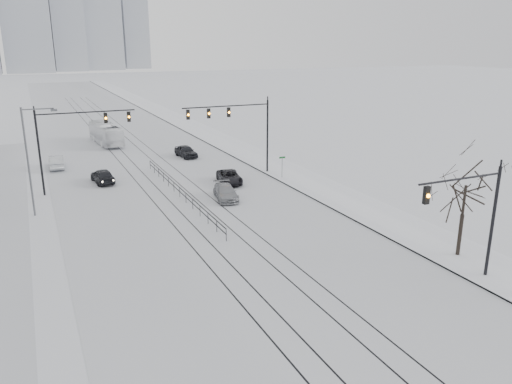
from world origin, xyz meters
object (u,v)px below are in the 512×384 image
at_px(sedan_nb_right, 226,192).
at_px(sedan_sb_inner, 103,176).
at_px(sedan_nb_far, 186,151).
at_px(sedan_nb_front, 229,177).
at_px(sedan_sb_outer, 56,162).
at_px(traffic_mast_near, 475,210).
at_px(box_truck, 106,134).
at_px(bare_tree, 465,193).

bearing_deg(sedan_nb_right, sedan_sb_inner, 142.41).
bearing_deg(sedan_sb_inner, sedan_nb_right, 126.01).
bearing_deg(sedan_nb_far, sedan_sb_inner, -151.20).
height_order(sedan_nb_front, sedan_nb_far, sedan_nb_far).
distance_m(sedan_sb_outer, sedan_nb_far, 15.33).
relative_size(traffic_mast_near, box_truck, 0.66).
relative_size(sedan_sb_inner, sedan_nb_right, 0.96).
relative_size(traffic_mast_near, bare_tree, 1.15).
relative_size(traffic_mast_near, sedan_sb_inner, 1.61).
distance_m(bare_tree, sedan_sb_outer, 44.40).
relative_size(bare_tree, sedan_sb_inner, 1.40).
height_order(sedan_nb_right, box_truck, box_truck).
distance_m(traffic_mast_near, bare_tree, 3.85).
distance_m(sedan_nb_far, box_truck, 15.35).
distance_m(traffic_mast_near, sedan_nb_far, 40.91).
xyz_separation_m(traffic_mast_near, box_truck, (-13.04, 53.57, -3.08)).
relative_size(bare_tree, sedan_nb_far, 1.41).
height_order(sedan_sb_outer, sedan_nb_right, sedan_sb_outer).
distance_m(sedan_sb_inner, sedan_nb_right, 14.17).
distance_m(sedan_nb_front, sedan_nb_right, 5.58).
bearing_deg(traffic_mast_near, sedan_sb_outer, 116.68).
bearing_deg(sedan_nb_front, bare_tree, -62.60).
xyz_separation_m(sedan_sb_inner, sedan_nb_front, (11.86, -5.47, -0.09)).
relative_size(sedan_sb_inner, sedan_nb_far, 1.00).
bearing_deg(sedan_nb_right, box_truck, 110.86).
height_order(sedan_sb_outer, box_truck, box_truck).
distance_m(traffic_mast_near, sedan_nb_front, 27.36).
distance_m(sedan_sb_outer, sedan_nb_right, 23.45).
relative_size(bare_tree, sedan_nb_front, 1.31).
relative_size(traffic_mast_near, sedan_nb_far, 1.62).
distance_m(traffic_mast_near, box_truck, 55.22).
height_order(traffic_mast_near, sedan_sb_inner, traffic_mast_near).
distance_m(bare_tree, sedan_nb_far, 38.34).
xyz_separation_m(bare_tree, sedan_nb_front, (-7.15, 23.65, -3.84)).
distance_m(sedan_sb_inner, sedan_nb_front, 13.06).
xyz_separation_m(sedan_sb_outer, sedan_nb_far, (15.32, -0.45, -0.02)).
height_order(bare_tree, sedan_nb_right, bare_tree).
xyz_separation_m(sedan_nb_right, sedan_nb_far, (1.91, 18.79, 0.08)).
height_order(sedan_sb_inner, sedan_nb_far, sedan_sb_inner).
height_order(sedan_nb_right, sedan_nb_far, sedan_nb_far).
distance_m(bare_tree, sedan_nb_front, 25.01).
height_order(bare_tree, sedan_sb_inner, bare_tree).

